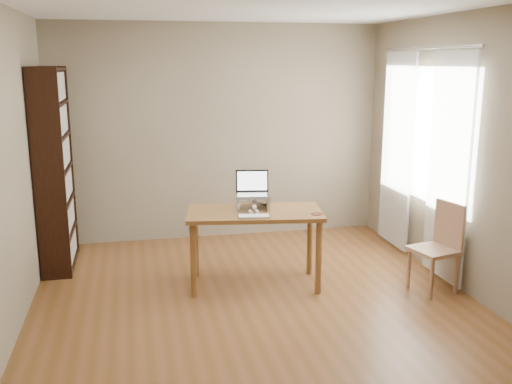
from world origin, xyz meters
name	(u,v)px	position (x,y,z in m)	size (l,w,h in m)	color
room	(262,164)	(0.03, 0.01, 1.30)	(4.04, 4.54, 2.64)	brown
bookshelf	(55,169)	(-1.83, 1.55, 1.05)	(0.30, 0.90, 2.10)	black
curtains	(421,157)	(1.92, 0.80, 1.17)	(0.03, 1.90, 2.25)	white
desk	(255,222)	(0.08, 0.55, 0.64)	(1.37, 0.83, 0.75)	brown
laptop_stand	(253,201)	(0.08, 0.63, 0.83)	(0.32, 0.25, 0.13)	silver
laptop	(252,189)	(0.08, 0.69, 0.94)	(0.35, 0.31, 0.23)	silver
keyboard	(254,216)	(0.03, 0.33, 0.76)	(0.32, 0.17, 0.02)	silver
coaster	(317,214)	(0.63, 0.32, 0.75)	(0.11, 0.11, 0.01)	#50311B
cat	(251,202)	(0.07, 0.66, 0.81)	(0.24, 0.48, 0.15)	#453C36
chair	(441,245)	(1.77, 0.03, 0.46)	(0.46, 0.46, 0.86)	#AB795D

